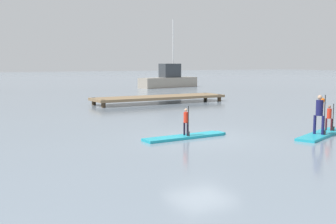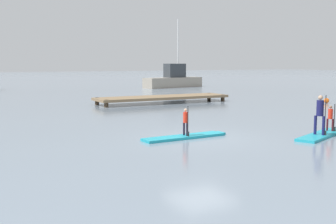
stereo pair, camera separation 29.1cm
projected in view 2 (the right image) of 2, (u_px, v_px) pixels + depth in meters
ground_plane at (201, 137)px, 16.45m from camera, size 240.00×240.00×0.00m
paddleboard_near at (185, 137)px, 16.22m from camera, size 3.56×0.85×0.10m
paddler_child_solo at (186, 121)px, 16.14m from camera, size 0.19×0.38×1.15m
paddleboard_far at (322, 135)px, 16.67m from camera, size 3.60×2.00×0.10m
paddler_adult at (320, 112)px, 16.30m from camera, size 0.35×0.46×1.55m
paddler_child_front at (331, 117)px, 17.26m from camera, size 0.24×0.36×1.11m
fishing_boat_green_midground at (174, 79)px, 49.17m from camera, size 7.72×3.17×7.84m
floating_dock at (163, 97)px, 30.25m from camera, size 9.78×2.43×0.49m
mooring_buoy_mid at (326, 101)px, 30.14m from camera, size 0.37×0.37×0.37m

